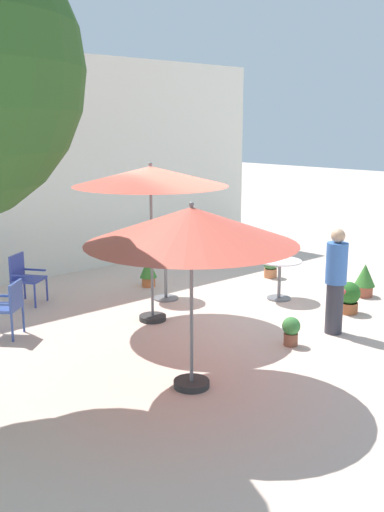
% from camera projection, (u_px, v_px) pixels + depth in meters
% --- Properties ---
extents(ground_plane, '(60.00, 60.00, 0.00)m').
position_uv_depth(ground_plane, '(209.00, 315.00, 9.87)').
color(ground_plane, beige).
extents(villa_facade, '(10.07, 0.30, 4.55)m').
position_uv_depth(villa_facade, '(72.00, 165.00, 12.48)').
color(villa_facade, silver).
rests_on(villa_facade, ground).
extents(patio_umbrella_0, '(2.48, 2.48, 2.26)m').
position_uv_depth(patio_umbrella_0, '(191.00, 227.00, 6.76)').
color(patio_umbrella_0, '#2D2D2D').
rests_on(patio_umbrella_0, ground).
extents(patio_umbrella_1, '(2.43, 2.43, 2.55)m').
position_uv_depth(patio_umbrella_1, '(151.00, 177.00, 9.13)').
color(patio_umbrella_1, '#2D2D2D').
rests_on(patio_umbrella_1, ground).
extents(cafe_table_0, '(0.83, 0.83, 0.73)m').
position_uv_depth(cafe_table_0, '(166.00, 272.00, 10.69)').
color(cafe_table_0, white).
rests_on(cafe_table_0, ground).
extents(cafe_table_1, '(0.78, 0.78, 0.73)m').
position_uv_depth(cafe_table_1, '(280.00, 272.00, 10.69)').
color(cafe_table_1, white).
rests_on(cafe_table_1, ground).
extents(patio_chair_0, '(0.67, 0.67, 0.85)m').
position_uv_depth(patio_chair_0, '(7.00, 304.00, 8.79)').
color(patio_chair_0, '#344D97').
rests_on(patio_chair_0, ground).
extents(patio_chair_1, '(0.68, 0.67, 0.89)m').
position_uv_depth(patio_chair_1, '(24.00, 275.00, 10.45)').
color(patio_chair_1, '#3544A2').
rests_on(patio_chair_1, ground).
extents(potted_plant_0, '(0.39, 0.38, 0.54)m').
position_uv_depth(potted_plant_0, '(349.00, 297.00, 9.94)').
color(potted_plant_0, '#A35832').
rests_on(potted_plant_0, ground).
extents(potted_plant_2, '(0.33, 0.33, 0.50)m').
position_uv_depth(potted_plant_2, '(271.00, 265.00, 12.27)').
color(potted_plant_2, '#C37449').
rests_on(potted_plant_2, ground).
extents(potted_plant_3, '(0.39, 0.39, 0.62)m').
position_uv_depth(potted_plant_3, '(365.00, 279.00, 10.90)').
color(potted_plant_3, '#A7513B').
rests_on(potted_plant_3, ground).
extents(potted_plant_4, '(0.26, 0.26, 0.42)m').
position_uv_depth(potted_plant_4, '(291.00, 330.00, 8.49)').
color(potted_plant_4, brown).
rests_on(potted_plant_4, ground).
extents(potted_plant_5, '(0.34, 0.34, 0.59)m').
position_uv_depth(potted_plant_5, '(148.00, 271.00, 11.58)').
color(potted_plant_5, '#CE6C3A').
rests_on(potted_plant_5, ground).
extents(standing_person, '(0.41, 0.41, 1.62)m').
position_uv_depth(standing_person, '(336.00, 280.00, 8.87)').
color(standing_person, '#33333D').
rests_on(standing_person, ground).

